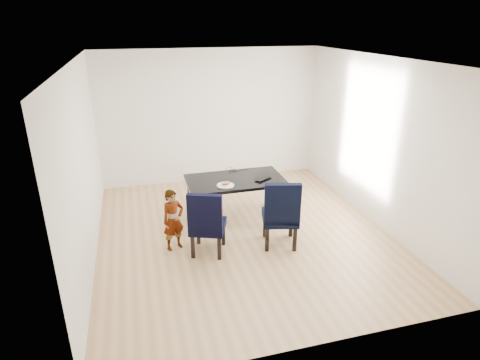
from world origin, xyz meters
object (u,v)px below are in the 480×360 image
object	(u,v)px
chair_right	(280,212)
laptop	(261,177)
child	(173,220)
plate	(225,185)
dining_table	(235,200)
chair_left	(208,221)

from	to	relation	value
chair_right	laptop	bearing A→B (deg)	105.74
child	plate	world-z (taller)	child
dining_table	chair_left	distance (m)	1.09
dining_table	laptop	world-z (taller)	laptop
plate	chair_right	bearing A→B (deg)	-46.11
chair_right	laptop	world-z (taller)	chair_right
dining_table	plate	size ratio (longest dim) A/B	5.75
dining_table	plate	world-z (taller)	plate
plate	chair_left	bearing A→B (deg)	-123.17
chair_right	plate	size ratio (longest dim) A/B	3.87
plate	laptop	size ratio (longest dim) A/B	0.81
chair_right	plate	bearing A→B (deg)	148.17
chair_left	plate	world-z (taller)	chair_left
dining_table	child	distance (m)	1.29
chair_left	chair_right	distance (m)	1.09
laptop	plate	bearing A→B (deg)	-18.51
plate	laptop	xyz separation A→B (m)	(0.65, 0.17, 0.01)
dining_table	child	xyz separation A→B (m)	(-1.11, -0.65, 0.10)
dining_table	chair_left	xyz separation A→B (m)	(-0.64, -0.87, 0.13)
chair_left	dining_table	bearing A→B (deg)	75.01
chair_left	plate	distance (m)	0.80
chair_left	plate	xyz separation A→B (m)	(0.41, 0.63, 0.25)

